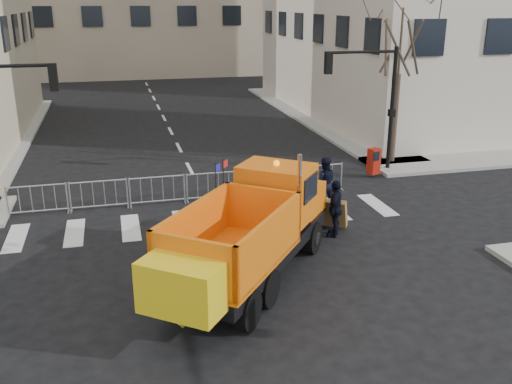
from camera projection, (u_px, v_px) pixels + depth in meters
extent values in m
plane|color=black|center=(254.00, 295.00, 14.71)|extent=(120.00, 120.00, 0.00)
cube|color=gray|center=(202.00, 191.00, 22.49)|extent=(64.00, 5.00, 0.15)
cylinder|color=black|center=(392.00, 111.00, 24.55)|extent=(0.18, 0.18, 5.40)
cube|color=black|center=(252.00, 251.00, 15.31)|extent=(5.55, 6.27, 0.40)
cylinder|color=black|center=(255.00, 228.00, 17.77)|extent=(0.85, 0.96, 0.97)
cylinder|color=black|center=(312.00, 237.00, 17.06)|extent=(0.85, 0.96, 0.97)
cylinder|color=black|center=(201.00, 274.00, 14.78)|extent=(0.85, 0.96, 0.97)
cylinder|color=black|center=(267.00, 288.00, 14.07)|extent=(0.85, 0.96, 0.97)
cylinder|color=black|center=(178.00, 294.00, 13.79)|extent=(0.85, 0.96, 0.97)
cylinder|color=black|center=(248.00, 310.00, 13.07)|extent=(0.85, 0.96, 0.97)
cube|color=orange|center=(290.00, 197.00, 17.56)|extent=(2.34, 2.26, 0.89)
cube|color=orange|center=(276.00, 192.00, 16.40)|extent=(2.48, 2.37, 1.59)
cylinder|color=silver|center=(299.00, 193.00, 15.36)|extent=(0.12, 0.12, 2.13)
cube|color=orange|center=(231.00, 235.00, 13.94)|extent=(4.15, 4.43, 1.46)
cube|color=yellow|center=(181.00, 288.00, 11.95)|extent=(1.94, 1.79, 1.15)
cube|color=brown|center=(305.00, 209.00, 19.15)|extent=(2.54, 2.16, 1.00)
imported|color=black|center=(292.00, 200.00, 18.80)|extent=(0.72, 0.48, 1.93)
imported|color=black|center=(324.00, 183.00, 20.59)|extent=(1.07, 0.91, 1.92)
imported|color=black|center=(335.00, 208.00, 18.13)|extent=(0.97, 1.18, 1.88)
cube|color=#98190B|center=(374.00, 161.00, 24.31)|extent=(0.56, 0.53, 1.10)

